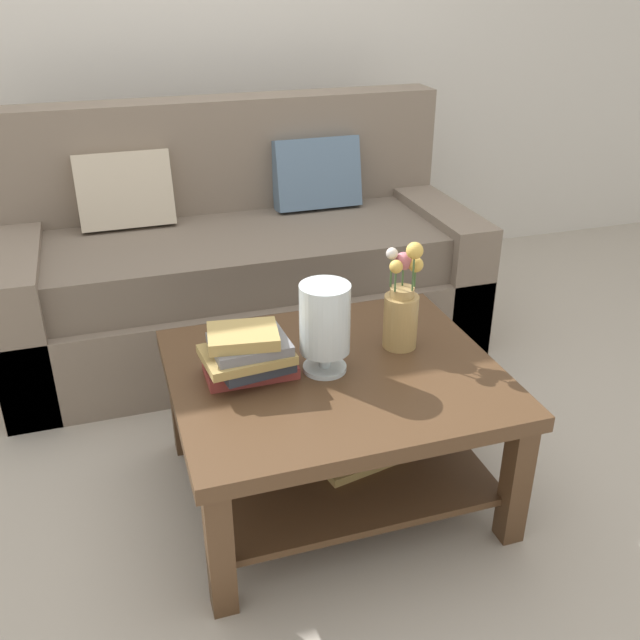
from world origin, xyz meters
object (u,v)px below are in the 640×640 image
at_px(book_stack_main, 249,354).
at_px(flower_pitcher, 402,308).
at_px(couch, 240,266).
at_px(glass_hurricane_vase, 325,322).
at_px(coffee_table, 335,406).

bearing_deg(book_stack_main, flower_pitcher, 4.40).
height_order(couch, flower_pitcher, couch).
bearing_deg(glass_hurricane_vase, book_stack_main, 172.29).
bearing_deg(glass_hurricane_vase, coffee_table, -18.25).
xyz_separation_m(coffee_table, glass_hurricane_vase, (-0.03, 0.01, 0.30)).
relative_size(coffee_table, glass_hurricane_vase, 3.50).
bearing_deg(coffee_table, couch, 92.85).
distance_m(couch, glass_hurricane_vase, 1.19).
bearing_deg(book_stack_main, coffee_table, -9.06).
relative_size(book_stack_main, glass_hurricane_vase, 1.01).
relative_size(couch, book_stack_main, 7.06).
relative_size(couch, coffee_table, 2.04).
distance_m(coffee_table, flower_pitcher, 0.38).
xyz_separation_m(couch, book_stack_main, (-0.20, -1.13, 0.19)).
bearing_deg(flower_pitcher, book_stack_main, -175.60).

